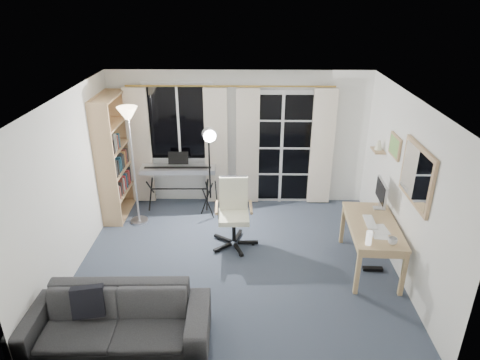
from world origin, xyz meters
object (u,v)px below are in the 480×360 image
studio_light (209,146)px  mug (393,240)px  monitor (381,192)px  torchiere_lamp (130,131)px  desk (373,229)px  bookshelf (111,161)px  keyboard_piano (178,170)px  office_chair (234,206)px  sofa (113,313)px

studio_light → mug: studio_light is taller
studio_light → monitor: studio_light is taller
torchiere_lamp → desk: size_ratio=1.51×
bookshelf → keyboard_piano: (1.06, 0.27, -0.28)m
keyboard_piano → desk: bearing=-32.1°
studio_light → mug: bearing=-52.3°
keyboard_piano → mug: keyboard_piano is taller
monitor → bookshelf: bearing=168.7°
desk → torchiere_lamp: bearing=163.9°
torchiere_lamp → monitor: bearing=-11.4°
bookshelf → desk: bearing=-20.3°
studio_light → office_chair: 1.09m
studio_light → monitor: (2.54, -0.89, -0.37)m
torchiere_lamp → desk: torchiere_lamp is taller
torchiere_lamp → studio_light: size_ratio=1.20×
studio_light → monitor: bearing=-34.6°
desk → sofa: 3.52m
studio_light → desk: 2.80m
office_chair → bookshelf: bearing=154.8°
bookshelf → mug: size_ratio=18.45×
monitor → office_chair: bearing=177.8°
bookshelf → mug: bearing=-25.8°
desk → keyboard_piano: bearing=151.7°
office_chair → monitor: bearing=-7.4°
desk → monitor: monitor is taller
torchiere_lamp → office_chair: bearing=-19.6°
torchiere_lamp → bookshelf: bearing=147.2°
keyboard_piano → mug: bearing=-37.8°
office_chair → desk: 2.04m
mug → sofa: bearing=-163.4°
torchiere_lamp → mug: (3.67, -1.71, -0.85)m
desk → bookshelf: bearing=162.2°
torchiere_lamp → keyboard_piano: torchiere_lamp is taller
keyboard_piano → studio_light: studio_light is taller
bookshelf → sofa: 3.14m
studio_light → sofa: 3.09m
keyboard_piano → sofa: bearing=-95.4°
keyboard_piano → sofa: size_ratio=0.63×
studio_light → sofa: studio_light is taller
bookshelf → office_chair: size_ratio=2.01×
torchiere_lamp → office_chair: 1.99m
torchiere_lamp → sofa: (0.38, -2.69, -1.20)m
bookshelf → sofa: bearing=-74.4°
office_chair → studio_light: bearing=117.3°
bookshelf → torchiere_lamp: 0.80m
bookshelf → keyboard_piano: 1.13m
studio_light → office_chair: studio_light is taller
sofa → keyboard_piano: bearing=84.0°
studio_light → office_chair: size_ratio=1.58×
monitor → mug: monitor is taller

